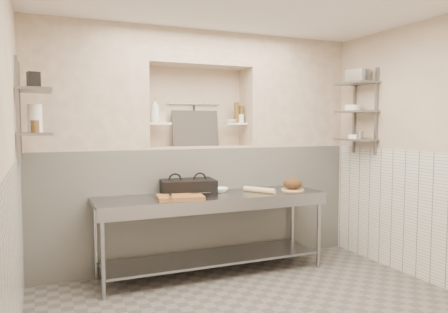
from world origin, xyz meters
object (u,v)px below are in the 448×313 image
bowl_alcove (231,121)px  panini_press (188,187)px  mixing_bowl (220,190)px  jug_left (35,118)px  prep_table (213,218)px  rolling_pin (259,190)px  bread_loaf (293,184)px  bottle_soap (155,110)px  cutting_board (180,197)px

bowl_alcove → panini_press: bearing=-154.1°
mixing_bowl → jug_left: bearing=-175.1°
prep_table → rolling_pin: size_ratio=6.41×
mixing_bowl → panini_press: bearing=175.1°
bowl_alcove → jug_left: 2.33m
mixing_bowl → jug_left: (-1.96, -0.17, 0.82)m
rolling_pin → prep_table: bearing=175.0°
bread_loaf → bottle_soap: 1.86m
bottle_soap → jug_left: size_ratio=1.09×
mixing_bowl → bowl_alcove: 0.94m
cutting_board → panini_press: bearing=59.3°
bottle_soap → mixing_bowl: bearing=-32.2°
mixing_bowl → bread_loaf: (0.86, -0.21, 0.06)m
rolling_pin → jug_left: size_ratio=1.55×
bread_loaf → bowl_alcove: (-0.55, 0.58, 0.75)m
bottle_soap → bowl_alcove: 0.97m
bread_loaf → bowl_alcove: size_ratio=1.73×
prep_table → rolling_pin: rolling_pin is taller
rolling_pin → bottle_soap: (-1.07, 0.62, 0.92)m
prep_table → bread_loaf: (1.01, -0.06, 0.34)m
bowl_alcove → jug_left: size_ratio=0.49×
bottle_soap → bread_loaf: bearing=-22.4°
cutting_board → bowl_alcove: 1.37m
cutting_board → bottle_soap: bearing=96.7°
rolling_pin → bread_loaf: (0.45, -0.01, 0.05)m
panini_press → rolling_pin: bearing=-8.5°
prep_table → cutting_board: size_ratio=5.46×
bottle_soap → bowl_alcove: size_ratio=2.21×
bread_loaf → cutting_board: bearing=-176.9°
panini_press → bowl_alcove: 1.07m
prep_table → bowl_alcove: 1.29m
prep_table → bread_loaf: bearing=-3.1°
prep_table → cutting_board: (-0.42, -0.13, 0.28)m
prep_table → bottle_soap: bearing=131.6°
mixing_bowl → bread_loaf: 0.89m
cutting_board → jug_left: bearing=174.9°
panini_press → bread_loaf: bearing=-2.9°
panini_press → rolling_pin: 0.83m
panini_press → bread_loaf: (1.24, -0.25, 0.00)m
bowl_alcove → jug_left: (-2.26, -0.53, 0.01)m
mixing_bowl → bowl_alcove: (0.31, 0.37, 0.81)m
bottle_soap → jug_left: 1.43m
cutting_board → mixing_bowl: size_ratio=2.26×
rolling_pin → jug_left: bearing=179.0°
cutting_board → bread_loaf: size_ratio=2.13×
bread_loaf → bottle_soap: (-1.51, 0.63, 0.87)m
prep_table → mixing_bowl: size_ratio=12.34×
mixing_bowl → rolling_pin: rolling_pin is taller
cutting_board → bowl_alcove: size_ratio=3.69×
mixing_bowl → bottle_soap: (-0.65, 0.41, 0.93)m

